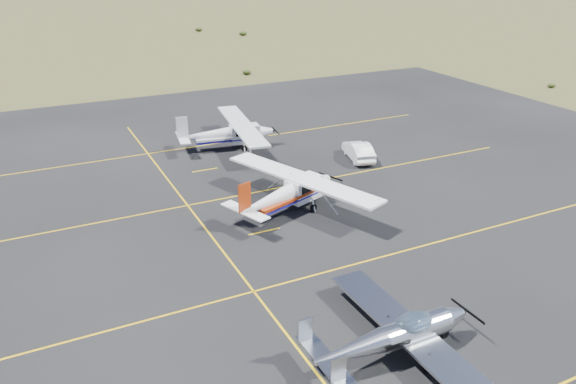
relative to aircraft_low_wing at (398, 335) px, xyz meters
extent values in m
plane|color=#383D1C|center=(2.60, 4.88, -1.06)|extent=(1600.00, 1600.00, 0.00)
cube|color=black|center=(2.60, 11.88, -1.06)|extent=(72.00, 72.00, 0.02)
cube|color=#B7B9BE|center=(0.75, 0.01, -0.22)|extent=(1.73, 10.11, 0.13)
ellipsoid|color=#99BFD8|center=(0.75, 0.01, 0.32)|extent=(1.85, 1.07, 0.92)
cube|color=#B7B9BE|center=(-3.40, -0.04, 0.10)|extent=(0.82, 3.37, 0.07)
cube|color=#B7B9BE|center=(-3.55, -1.27, 0.60)|extent=(0.62, 0.07, 1.12)
cube|color=#B7B9BE|center=(-3.58, 1.20, 0.60)|extent=(0.62, 0.07, 1.12)
cylinder|color=black|center=(2.55, 0.03, -0.86)|extent=(0.38, 0.10, 0.38)
cylinder|color=black|center=(0.54, -1.34, -0.82)|extent=(0.45, 0.13, 0.45)
cylinder|color=black|center=(0.51, 1.35, -0.82)|extent=(0.45, 0.13, 0.45)
cube|color=white|center=(3.42, 14.72, 0.09)|extent=(2.67, 2.00, 1.46)
cube|color=white|center=(3.21, 14.64, 0.85)|extent=(5.72, 11.75, 0.15)
cube|color=black|center=(3.42, 14.72, 0.39)|extent=(2.07, 1.81, 0.60)
cube|color=#A4310D|center=(2.10, 14.23, -0.02)|extent=(5.51, 3.07, 0.19)
cube|color=#A4310D|center=(-1.35, 12.95, 1.12)|extent=(0.89, 0.39, 1.73)
cube|color=white|center=(-1.35, 12.95, 0.25)|extent=(1.97, 3.53, 0.06)
cylinder|color=black|center=(4.73, 15.21, -0.85)|extent=(0.40, 0.24, 0.39)
cylinder|color=black|center=(3.51, 13.54, -0.81)|extent=(0.50, 0.30, 0.48)
cylinder|color=black|center=(2.71, 15.67, -0.81)|extent=(0.50, 0.30, 0.48)
cube|color=silver|center=(4.31, 27.04, 0.09)|extent=(2.53, 1.58, 1.46)
cube|color=silver|center=(4.10, 27.07, 0.84)|extent=(3.40, 11.99, 0.15)
cube|color=black|center=(4.31, 27.04, 0.39)|extent=(1.90, 1.52, 0.59)
cube|color=silver|center=(2.92, 27.24, -0.02)|extent=(5.52, 2.04, 0.19)
cube|color=silver|center=(-0.71, 27.78, 1.11)|extent=(0.92, 0.21, 1.73)
cube|color=silver|center=(-0.71, 27.78, 0.25)|extent=(1.31, 3.54, 0.06)
cylinder|color=black|center=(5.70, 26.83, -0.85)|extent=(0.40, 0.16, 0.39)
cylinder|color=black|center=(3.82, 25.96, -0.81)|extent=(0.49, 0.21, 0.47)
cylinder|color=black|center=(4.16, 28.20, -0.81)|extent=(0.49, 0.21, 0.47)
imported|color=white|center=(11.20, 20.34, -0.34)|extent=(2.53, 4.51, 1.41)
camera|label=1|loc=(-12.03, -14.51, 14.35)|focal=35.00mm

